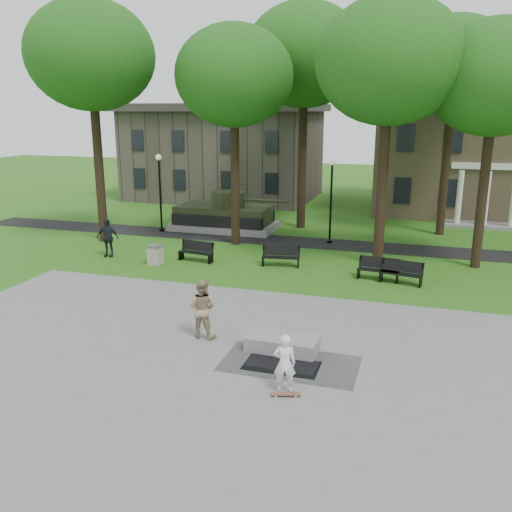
{
  "coord_description": "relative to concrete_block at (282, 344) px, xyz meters",
  "views": [
    {
      "loc": [
        5.34,
        -17.42,
        7.24
      ],
      "look_at": [
        -1.09,
        3.35,
        1.4
      ],
      "focal_mm": 38.0,
      "sensor_mm": 36.0,
      "label": 1
    }
  ],
  "objects": [
    {
      "name": "tank_monument",
      "position": [
        -7.98,
        16.35,
        0.61
      ],
      "size": [
        7.45,
        3.4,
        2.4
      ],
      "color": "gray",
      "rests_on": "ground"
    },
    {
      "name": "lamp_mid",
      "position": [
        -1.03,
        14.65,
        2.55
      ],
      "size": [
        0.36,
        0.36,
        4.73
      ],
      "color": "black",
      "rests_on": "ground"
    },
    {
      "name": "concrete_block",
      "position": [
        0.0,
        0.0,
        0.0
      ],
      "size": [
        2.24,
        1.08,
        0.45
      ],
      "primitive_type": "cube",
      "rotation": [
        0.0,
        0.0,
        -0.04
      ],
      "color": "gray",
      "rests_on": "plaza"
    },
    {
      "name": "friend_watching",
      "position": [
        -2.78,
        0.27,
        0.77
      ],
      "size": [
        0.99,
        0.79,
        1.99
      ],
      "primitive_type": "imported",
      "rotation": [
        0.0,
        0.0,
        3.11
      ],
      "color": "#9C8565",
      "rests_on": "plaza"
    },
    {
      "name": "tree_3",
      "position": [
        6.47,
        11.85,
        8.35
      ],
      "size": [
        6.0,
        6.0,
        11.19
      ],
      "color": "black",
      "rests_on": "ground"
    },
    {
      "name": "park_bench_2",
      "position": [
        2.2,
        8.42,
        0.28
      ],
      "size": [
        1.84,
        0.73,
        1.0
      ],
      "rotation": [
        0.0,
        0.0,
        -0.12
      ],
      "color": "black",
      "rests_on": "ground"
    },
    {
      "name": "tree_1",
      "position": [
        -6.03,
        12.85,
        8.71
      ],
      "size": [
        6.2,
        6.2,
        11.63
      ],
      "color": "black",
      "rests_on": "ground"
    },
    {
      "name": "park_bench_3",
      "position": [
        3.19,
        8.16,
        0.28
      ],
      "size": [
        1.85,
        0.84,
        1.0
      ],
      "rotation": [
        0.0,
        0.0,
        -0.18
      ],
      "color": "black",
      "rests_on": "ground"
    },
    {
      "name": "puddle",
      "position": [
        0.25,
        -1.01,
        -0.22
      ],
      "size": [
        2.2,
        1.2,
        0.0
      ],
      "primitive_type": "cube",
      "color": "black",
      "rests_on": "plaza"
    },
    {
      "name": "tree_2",
      "position": [
        1.97,
        10.85,
        9.07
      ],
      "size": [
        6.6,
        6.6,
        12.16
      ],
      "color": "black",
      "rests_on": "ground"
    },
    {
      "name": "park_bench_0",
      "position": [
        -6.72,
        8.9,
        0.28
      ],
      "size": [
        1.85,
        0.77,
        1.0
      ],
      "rotation": [
        0.0,
        0.0,
        -0.14
      ],
      "color": "black",
      "rests_on": "ground"
    },
    {
      "name": "plaza",
      "position": [
        -1.53,
        -2.65,
        -0.23
      ],
      "size": [
        22.0,
        16.0,
        0.02
      ],
      "primitive_type": "cube",
      "color": "gray",
      "rests_on": "ground"
    },
    {
      "name": "tree_5",
      "position": [
        4.97,
        18.85,
        9.42
      ],
      "size": [
        6.4,
        6.4,
        12.44
      ],
      "color": "black",
      "rests_on": "ground"
    },
    {
      "name": "building_right",
      "position": [
        8.47,
        28.35,
        4.1
      ],
      "size": [
        17.0,
        12.0,
        8.6
      ],
      "color": "#9E8460",
      "rests_on": "ground"
    },
    {
      "name": "skateboarder",
      "position": [
        0.69,
        -2.43,
        0.58
      ],
      "size": [
        0.67,
        0.53,
        1.62
      ],
      "primitive_type": "imported",
      "rotation": [
        0.0,
        0.0,
        3.41
      ],
      "color": "white",
      "rests_on": "plaza"
    },
    {
      "name": "tree_0",
      "position": [
        -13.53,
        11.35,
        9.78
      ],
      "size": [
        6.8,
        6.8,
        12.97
      ],
      "color": "black",
      "rests_on": "ground"
    },
    {
      "name": "ground",
      "position": [
        -1.53,
        2.35,
        -0.24
      ],
      "size": [
        120.0,
        120.0,
        0.0
      ],
      "primitive_type": "plane",
      "color": "#275E16",
      "rests_on": "ground"
    },
    {
      "name": "tree_4",
      "position": [
        -3.53,
        18.35,
        10.15
      ],
      "size": [
        7.2,
        7.2,
        13.5
      ],
      "color": "black",
      "rests_on": "ground"
    },
    {
      "name": "building_left",
      "position": [
        -12.53,
        28.85,
        3.35
      ],
      "size": [
        15.0,
        10.0,
        7.2
      ],
      "primitive_type": "cube",
      "color": "#4C443D",
      "rests_on": "ground"
    },
    {
      "name": "park_bench_1",
      "position": [
        -2.45,
        9.26,
        0.28
      ],
      "size": [
        1.85,
        0.79,
        1.0
      ],
      "rotation": [
        0.0,
        0.0,
        0.15
      ],
      "color": "black",
      "rests_on": "ground"
    },
    {
      "name": "lamp_left",
      "position": [
        -11.53,
        14.65,
        2.55
      ],
      "size": [
        0.36,
        0.36,
        4.73
      ],
      "color": "black",
      "rests_on": "ground"
    },
    {
      "name": "pedestrian_walker",
      "position": [
        -11.38,
        8.37,
        0.75
      ],
      "size": [
        1.21,
        0.63,
        1.98
      ],
      "primitive_type": "imported",
      "rotation": [
        0.0,
        0.0,
        0.13
      ],
      "color": "black",
      "rests_on": "ground"
    },
    {
      "name": "skateboard",
      "position": [
        0.79,
        -2.67,
        -0.19
      ],
      "size": [
        0.8,
        0.41,
        0.07
      ],
      "primitive_type": "cube",
      "rotation": [
        0.0,
        0.0,
        0.28
      ],
      "color": "brown",
      "rests_on": "plaza"
    },
    {
      "name": "footpath",
      "position": [
        -1.53,
        14.35,
        -0.24
      ],
      "size": [
        44.0,
        2.6,
        0.01
      ],
      "primitive_type": "cube",
      "color": "black",
      "rests_on": "ground"
    },
    {
      "name": "trash_bin",
      "position": [
        -8.38,
        7.75,
        0.24
      ],
      "size": [
        0.71,
        0.71,
        0.96
      ],
      "rotation": [
        0.0,
        0.0,
        -0.08
      ],
      "color": "#AAA08C",
      "rests_on": "ground"
    }
  ]
}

